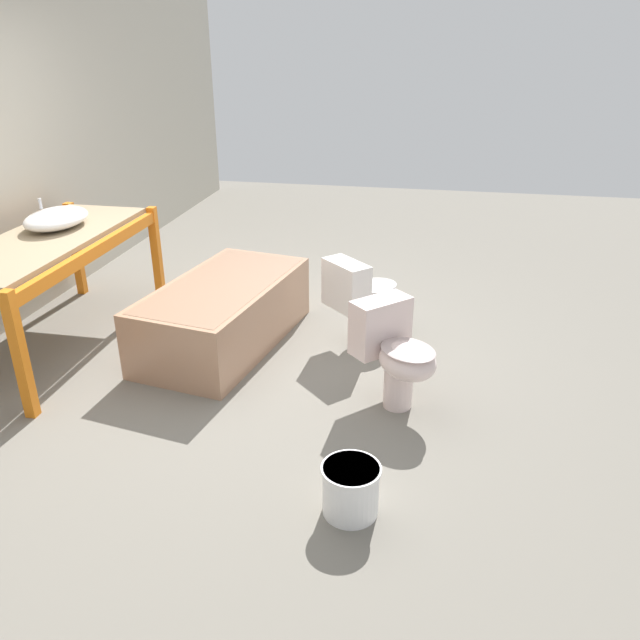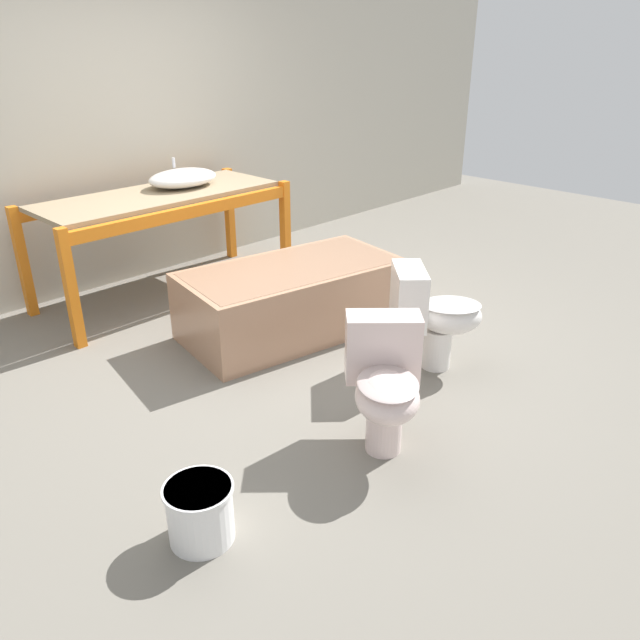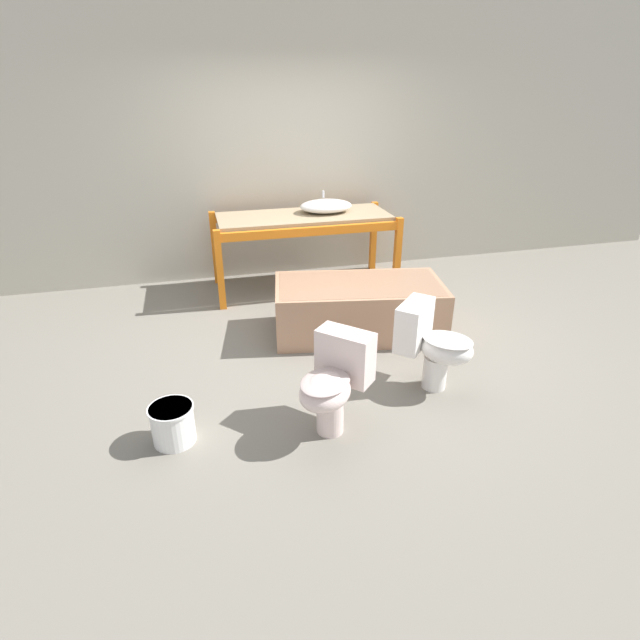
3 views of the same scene
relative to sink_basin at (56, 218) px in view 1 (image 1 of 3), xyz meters
The scene contains 7 objects.
ground_plane 1.64m from the sink_basin, 103.26° to the right, with size 12.00×12.00×0.00m, color slate.
shelving_rack 0.33m from the sink_basin, behind, with size 2.04×0.86×0.86m.
sink_basin is the anchor object (origin of this frame).
bathtub_main 1.46m from the sink_basin, 91.14° to the right, with size 1.68×1.05×0.50m.
toilet_near 2.82m from the sink_basin, 103.91° to the right, with size 0.65×0.65×0.68m.
toilet_far 2.43m from the sink_basin, 84.72° to the right, with size 0.65×0.65×0.68m.
bucket_white 3.19m from the sink_basin, 124.27° to the right, with size 0.30×0.30×0.27m.
Camera 1 is at (-3.90, -1.56, 2.21)m, focal length 35.00 mm.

